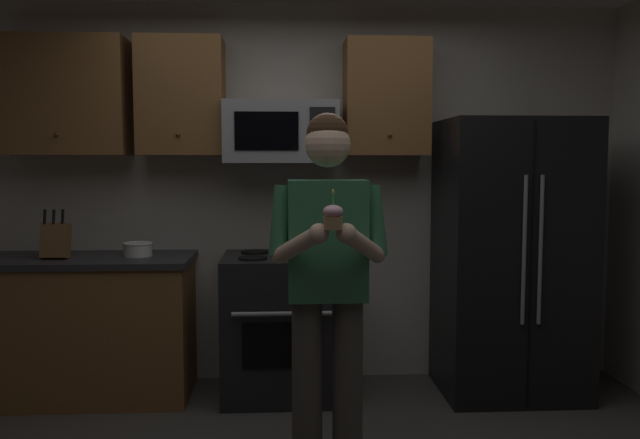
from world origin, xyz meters
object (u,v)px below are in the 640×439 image
microwave (281,132)px  bowl_large_white (138,249)px  knife_block (56,240)px  person (328,272)px  oven_range (282,325)px  refrigerator (510,258)px  cupcake (333,217)px

microwave → bowl_large_white: microwave is taller
knife_block → bowl_large_white: (0.49, 0.07, -0.07)m
knife_block → person: size_ratio=0.18×
oven_range → knife_block: bearing=-178.8°
bowl_large_white → refrigerator: bearing=-1.8°
microwave → refrigerator: microwave is taller
oven_range → refrigerator: refrigerator is taller
bowl_large_white → person: person is taller
refrigerator → bowl_large_white: refrigerator is taller
knife_block → cupcake: cupcake is taller
knife_block → cupcake: 2.18m
knife_block → cupcake: bearing=-40.4°
bowl_large_white → cupcake: bearing=-51.9°
oven_range → bowl_large_white: (-0.93, 0.04, 0.50)m
refrigerator → cupcake: size_ratio=10.35×
oven_range → cupcake: (0.22, -1.43, 0.83)m
oven_range → cupcake: cupcake is taller
microwave → bowl_large_white: size_ratio=3.90×
knife_block → person: bearing=-33.0°
microwave → person: (0.22, -1.22, -0.72)m
microwave → knife_block: 1.59m
person → oven_range: bearing=101.5°
person → cupcake: bearing=-90.0°
bowl_large_white → person: bearing=-44.6°
oven_range → person: 1.24m
oven_range → refrigerator: 1.56m
person → microwave: bearing=100.4°
refrigerator → cupcake: bearing=-132.6°
oven_range → microwave: 1.26m
oven_range → person: person is taller
microwave → bowl_large_white: (-0.93, -0.08, -0.75)m
cupcake → oven_range: bearing=98.9°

